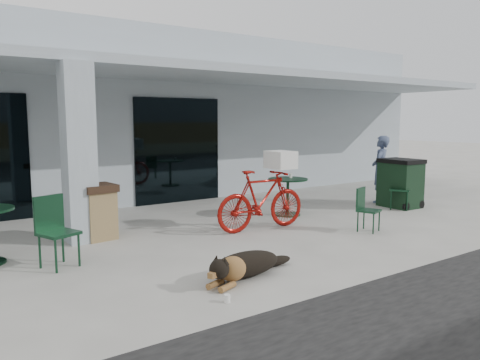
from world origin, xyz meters
TOP-DOWN VIEW (x-y plane):
  - ground at (0.00, 0.00)m, footprint 80.00×80.00m
  - building at (0.00, 8.50)m, footprint 22.00×7.00m
  - storefront_glass_right at (1.80, 4.98)m, footprint 2.40×0.06m
  - column at (-1.50, 2.30)m, footprint 0.50×0.50m
  - overhang at (0.00, 3.60)m, footprint 22.00×2.80m
  - bicycle at (1.65, 1.20)m, footprint 2.00×0.66m
  - laundry_basket at (2.10, 1.18)m, footprint 0.46×0.60m
  - dog at (-0.24, -0.91)m, footprint 1.30×0.82m
  - cup_near_dog at (-0.93, -1.50)m, footprint 0.09×0.09m
  - cafe_chair_near at (-2.20, 1.00)m, footprint 0.63×0.65m
  - cafe_table_far at (3.00, 2.00)m, footprint 0.96×0.96m
  - cafe_chair_far_a at (3.26, -0.09)m, footprint 0.50×0.52m
  - cafe_chair_far_b at (5.69, 1.00)m, footprint 0.65×0.64m
  - person at (6.07, 1.91)m, footprint 0.75×0.64m
  - cup_on_table at (3.16, 2.09)m, footprint 0.08×0.08m
  - trash_receptacle at (-1.20, 2.31)m, footprint 0.65×0.65m
  - wheeled_bin at (5.95, 1.20)m, footprint 0.77×0.96m

SIDE VIEW (x-z plane):
  - ground at x=0.00m, z-range 0.00..0.00m
  - cup_near_dog at x=-0.93m, z-range 0.00..0.09m
  - dog at x=-0.24m, z-range 0.00..0.41m
  - cafe_table_far at x=3.00m, z-range 0.00..0.84m
  - cafe_chair_far_a at x=3.26m, z-range 0.00..0.84m
  - cafe_chair_far_b at x=5.69m, z-range 0.00..0.99m
  - trash_receptacle at x=-1.20m, z-range 0.00..1.00m
  - cafe_chair_near at x=-2.20m, z-range 0.00..1.05m
  - bicycle at x=1.65m, z-range 0.00..1.19m
  - wheeled_bin at x=5.95m, z-range 0.00..1.19m
  - person at x=6.07m, z-range 0.00..1.74m
  - cup_on_table at x=3.16m, z-range 0.84..0.93m
  - storefront_glass_right at x=1.80m, z-range 0.00..2.70m
  - laundry_basket at x=2.10m, z-range 1.19..1.53m
  - column at x=-1.50m, z-range 0.00..3.12m
  - building at x=0.00m, z-range 0.00..4.50m
  - overhang at x=0.00m, z-range 3.12..3.30m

